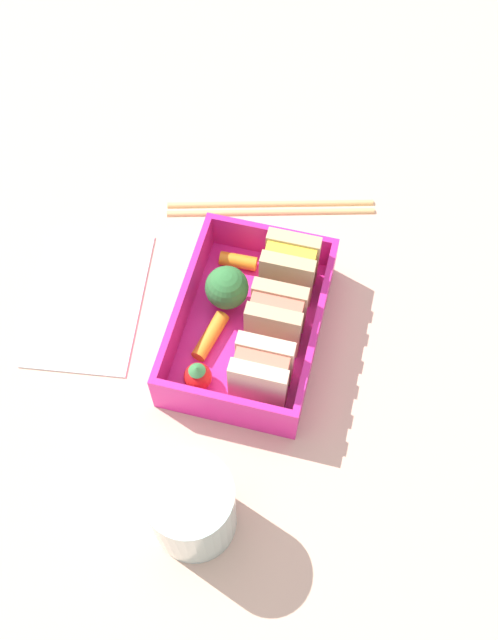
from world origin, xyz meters
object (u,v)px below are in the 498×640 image
(strawberry_far_left, at_px, (198,376))
(folded_napkin, at_px, (88,302))
(sandwich_center, at_px, (261,372))
(drinking_glass, at_px, (189,507))
(carrot_stick_left, at_px, (238,261))
(chopstick_pair, at_px, (271,206))
(broccoli_floret, at_px, (227,288))
(sandwich_left, at_px, (289,268))
(carrot_stick_far_left, at_px, (210,336))
(sandwich_center_left, at_px, (276,318))

(strawberry_far_left, distance_m, folded_napkin, 0.14)
(sandwich_center, distance_m, drinking_glass, 0.13)
(carrot_stick_left, distance_m, chopstick_pair, 0.09)
(carrot_stick_left, relative_size, drinking_glass, 0.44)
(folded_napkin, bearing_deg, broccoli_floret, 100.76)
(folded_napkin, bearing_deg, sandwich_left, 107.90)
(carrot_stick_left, bearing_deg, folded_napkin, -62.00)
(sandwich_left, distance_m, carrot_stick_far_left, 0.09)
(strawberry_far_left, height_order, folded_napkin, strawberry_far_left)
(sandwich_center, height_order, carrot_stick_left, sandwich_center)
(sandwich_center_left, distance_m, carrot_stick_far_left, 0.06)
(sandwich_center, height_order, carrot_stick_far_left, sandwich_center)
(sandwich_center_left, distance_m, chopstick_pair, 0.16)
(carrot_stick_left, distance_m, carrot_stick_far_left, 0.08)
(sandwich_left, relative_size, carrot_stick_left, 1.66)
(sandwich_center_left, height_order, strawberry_far_left, sandwich_center_left)
(carrot_stick_far_left, xyz_separation_m, drinking_glass, (0.16, 0.03, 0.02))
(sandwich_center_left, distance_m, drinking_glass, 0.18)
(carrot_stick_left, xyz_separation_m, folded_napkin, (0.07, -0.13, -0.02))
(sandwich_left, xyz_separation_m, broccoli_floret, (0.03, -0.05, -0.00))
(sandwich_left, height_order, folded_napkin, sandwich_left)
(broccoli_floret, bearing_deg, chopstick_pair, 174.87)
(sandwich_center, relative_size, chopstick_pair, 0.28)
(folded_napkin, bearing_deg, chopstick_pair, 136.96)
(broccoli_floret, relative_size, chopstick_pair, 0.23)
(drinking_glass, bearing_deg, carrot_stick_left, -174.28)
(sandwich_left, xyz_separation_m, carrot_stick_left, (-0.01, -0.05, -0.02))
(sandwich_center, bearing_deg, strawberry_far_left, -79.82)
(strawberry_far_left, bearing_deg, folded_napkin, -115.05)
(sandwich_center, height_order, broccoli_floret, sandwich_center)
(sandwich_center, xyz_separation_m, carrot_stick_left, (-0.12, -0.05, -0.02))
(broccoli_floret, xyz_separation_m, chopstick_pair, (-0.13, 0.01, -0.04))
(carrot_stick_far_left, relative_size, folded_napkin, 0.31)
(strawberry_far_left, relative_size, folded_napkin, 0.20)
(sandwich_center, height_order, chopstick_pair, sandwich_center)
(drinking_glass, bearing_deg, broccoli_floret, -173.33)
(chopstick_pair, bearing_deg, broccoli_floret, -5.13)
(chopstick_pair, bearing_deg, sandwich_center_left, 14.62)
(sandwich_center, height_order, drinking_glass, drinking_glass)
(sandwich_center, distance_m, carrot_stick_left, 0.13)
(sandwich_center, relative_size, strawberry_far_left, 1.91)
(carrot_stick_left, bearing_deg, broccoli_floret, 1.42)
(broccoli_floret, bearing_deg, drinking_glass, 6.67)
(folded_napkin, bearing_deg, carrot_stick_far_left, 82.97)
(carrot_stick_left, xyz_separation_m, carrot_stick_far_left, (0.08, -0.00, -0.00))
(sandwich_center, distance_m, strawberry_far_left, 0.06)
(strawberry_far_left, bearing_deg, drinking_glass, 13.30)
(sandwich_left, bearing_deg, chopstick_pair, -157.65)
(carrot_stick_left, bearing_deg, sandwich_left, 78.35)
(carrot_stick_left, relative_size, carrot_stick_far_left, 0.74)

